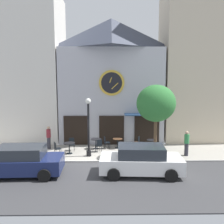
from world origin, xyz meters
TOP-DOWN VIEW (x-y plane):
  - ground_plane at (0.00, -0.77)m, footprint 24.23×9.76m
  - clock_building at (0.99, 5.58)m, footprint 8.32×4.39m
  - neighbor_building_left at (-6.64, 6.43)m, footprint 6.77×4.68m
  - neighbor_building_right at (8.57, 5.97)m, footprint 6.52×3.74m
  - street_lamp at (-0.57, 1.19)m, footprint 0.36×0.36m
  - street_tree at (3.79, 0.92)m, footprint 2.50×2.25m
  - cafe_table_center_right at (-1.95, 1.73)m, footprint 0.78×0.78m
  - cafe_table_center_left at (-0.18, 2.89)m, footprint 0.79×0.79m
  - cafe_table_leftmost at (1.43, 3.05)m, footprint 0.72×0.72m
  - cafe_table_near_curb at (2.69, 1.88)m, footprint 0.63×0.63m
  - cafe_table_near_door at (3.91, 2.62)m, footprint 0.74×0.74m
  - cafe_chair_facing_street at (-2.75, 1.37)m, footprint 0.54×0.54m
  - cafe_chair_right_end at (0.55, 2.95)m, footprint 0.49×0.49m
  - cafe_chair_facing_wall at (3.25, 1.23)m, footprint 0.55×0.55m
  - cafe_chair_near_tree at (2.31, 1.12)m, footprint 0.50×0.50m
  - cafe_chair_curbside at (-1.91, 2.52)m, footprint 0.46×0.46m
  - cafe_chair_mid_row at (3.08, 2.91)m, footprint 0.52×0.52m
  - cafe_chair_corner at (0.07, 2.11)m, footprint 0.53×0.53m
  - pedestrian_green at (5.96, 1.19)m, footprint 0.41×0.41m
  - pedestrian_maroon at (-3.68, 3.01)m, footprint 0.36×0.36m
  - parked_car_navy at (-3.87, -1.92)m, footprint 4.36×2.14m
  - parked_car_white at (2.47, -1.89)m, footprint 4.40×2.21m

SIDE VIEW (x-z plane):
  - ground_plane at x=0.00m, z-range -0.09..0.04m
  - cafe_table_near_curb at x=2.69m, z-range 0.12..0.84m
  - cafe_table_leftmost at x=1.43m, z-range 0.16..0.89m
  - cafe_table_near_door at x=3.91m, z-range 0.16..0.88m
  - cafe_chair_facing_street at x=-2.75m, z-range 0.08..0.98m
  - cafe_chair_right_end at x=0.55m, z-range 0.08..0.98m
  - cafe_chair_facing_wall at x=3.25m, z-range 0.08..0.98m
  - cafe_chair_near_tree at x=2.31m, z-range 0.08..0.98m
  - cafe_chair_curbside at x=-1.91m, z-range 0.08..0.98m
  - cafe_chair_mid_row at x=3.08m, z-range 0.08..0.98m
  - cafe_chair_corner at x=0.07m, z-range 0.08..0.98m
  - cafe_table_center_left at x=-0.18m, z-range 0.18..0.93m
  - cafe_table_center_right at x=-1.95m, z-range 0.19..0.95m
  - parked_car_navy at x=-3.87m, z-range -0.01..1.54m
  - parked_car_white at x=2.47m, z-range -0.01..1.54m
  - pedestrian_green at x=5.96m, z-range 0.03..1.70m
  - pedestrian_maroon at x=-3.68m, z-range 0.03..1.70m
  - street_lamp at x=-0.57m, z-range 0.03..3.89m
  - street_tree at x=3.79m, z-range 1.16..5.90m
  - clock_building at x=0.99m, z-range 0.20..10.21m
  - neighbor_building_left at x=-6.64m, z-range 0.00..12.15m
  - neighbor_building_right at x=8.57m, z-range 0.00..15.10m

